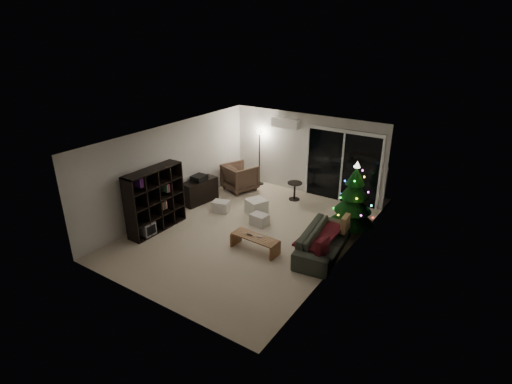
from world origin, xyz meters
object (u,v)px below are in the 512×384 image
bookshelf (150,198)px  christmas_tree (354,197)px  coffee_table (255,244)px  sofa (323,241)px  media_cabinet (200,191)px  armchair (240,177)px

bookshelf → christmas_tree: bearing=15.5°
coffee_table → christmas_tree: bearing=58.5°
sofa → christmas_tree: 1.56m
bookshelf → coffee_table: size_ratio=1.42×
bookshelf → sofa: bookshelf is taller
bookshelf → coffee_table: (2.92, 0.49, -0.64)m
sofa → christmas_tree: (0.13, 1.42, 0.64)m
coffee_table → christmas_tree: 2.78m
christmas_tree → sofa: bearing=-95.4°
media_cabinet → armchair: bearing=81.4°
sofa → coffee_table: bearing=112.1°
bookshelf → armchair: (0.43, 3.37, -0.40)m
coffee_table → sofa: bearing=32.7°
sofa → coffee_table: sofa is taller
bookshelf → christmas_tree: 5.19m
media_cabinet → christmas_tree: (4.43, 0.78, 0.59)m
bookshelf → sofa: bearing=0.8°
coffee_table → media_cabinet: bearing=157.0°
media_cabinet → sofa: 4.35m
media_cabinet → christmas_tree: bearing=18.0°
media_cabinet → sofa: (4.30, -0.64, -0.04)m
bookshelf → sofa: (4.30, 1.28, -0.52)m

